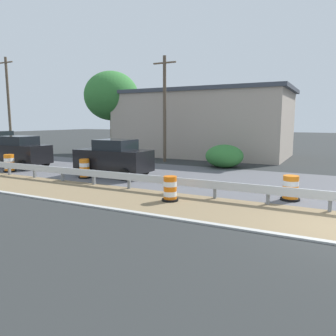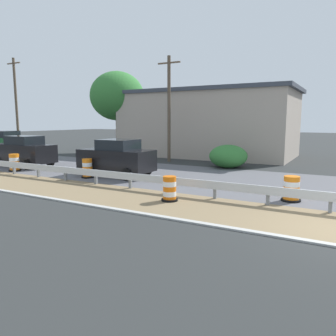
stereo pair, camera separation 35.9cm
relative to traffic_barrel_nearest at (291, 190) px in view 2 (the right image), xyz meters
name	(u,v)px [view 2 (the right image)]	position (x,y,z in m)	size (l,w,h in m)	color
guardrail_median	(298,195)	(-1.10, -0.38, 0.09)	(0.18, 48.77, 0.71)	silver
traffic_barrel_nearest	(291,190)	(0.00, 0.00, 0.00)	(0.73, 0.73, 0.96)	orange
traffic_barrel_close	(170,190)	(-2.22, 4.06, 0.00)	(0.63, 0.63, 0.95)	orange
traffic_barrel_mid	(87,169)	(0.11, 10.36, 0.03)	(0.65, 0.65, 1.02)	orange
traffic_barrel_far	(14,163)	(-0.31, 15.81, 0.04)	(0.71, 0.71, 1.04)	orange
car_lead_near_lane	(23,151)	(1.35, 17.13, 0.59)	(2.06, 4.76, 2.04)	black
car_lead_far_lane	(116,158)	(1.35, 9.36, 0.58)	(2.09, 4.19, 2.02)	black
car_mid_far_lane	(7,144)	(4.37, 23.23, 0.66)	(2.08, 4.08, 2.19)	#195128
roadside_shop_near	(208,123)	(13.76, 9.06, 2.38)	(7.68, 14.76, 5.59)	#AD9E8E
utility_pole_near	(169,108)	(8.33, 9.91, 3.54)	(0.24, 1.80, 7.63)	brown
utility_pole_mid	(16,104)	(8.15, 26.79, 4.21)	(0.24, 1.80, 8.96)	brown
bush_roadside	(228,156)	(7.36, 4.99, 0.32)	(2.45, 2.45, 1.49)	#337533
tree_roadside	(117,96)	(11.56, 17.13, 4.81)	(4.93, 4.93, 7.47)	brown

